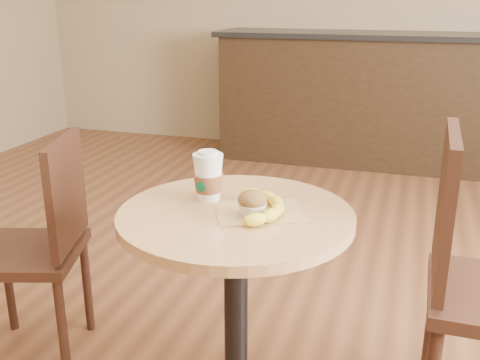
{
  "coord_description": "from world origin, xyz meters",
  "views": [
    {
      "loc": [
        0.43,
        -1.41,
        1.33
      ],
      "look_at": [
        -0.02,
        0.02,
        0.83
      ],
      "focal_mm": 42.0,
      "sensor_mm": 36.0,
      "label": 1
    }
  ],
  "objects_px": {
    "chair_left": "(41,241)",
    "coffee_cup": "(208,178)",
    "muffin": "(252,203)",
    "banana": "(260,207)",
    "cafe_table": "(236,285)"
  },
  "relations": [
    {
      "from": "cafe_table",
      "to": "chair_left",
      "type": "height_order",
      "value": "chair_left"
    },
    {
      "from": "chair_left",
      "to": "coffee_cup",
      "type": "bearing_deg",
      "value": 64.23
    },
    {
      "from": "chair_left",
      "to": "coffee_cup",
      "type": "xyz_separation_m",
      "value": [
        0.7,
        -0.11,
        0.35
      ]
    },
    {
      "from": "muffin",
      "to": "banana",
      "type": "height_order",
      "value": "muffin"
    },
    {
      "from": "chair_left",
      "to": "cafe_table",
      "type": "bearing_deg",
      "value": 60.56
    },
    {
      "from": "cafe_table",
      "to": "coffee_cup",
      "type": "bearing_deg",
      "value": 146.73
    },
    {
      "from": "coffee_cup",
      "to": "cafe_table",
      "type": "bearing_deg",
      "value": -23.75
    },
    {
      "from": "banana",
      "to": "muffin",
      "type": "bearing_deg",
      "value": -134.7
    },
    {
      "from": "coffee_cup",
      "to": "muffin",
      "type": "height_order",
      "value": "coffee_cup"
    },
    {
      "from": "chair_left",
      "to": "banana",
      "type": "bearing_deg",
      "value": 61.76
    },
    {
      "from": "cafe_table",
      "to": "chair_left",
      "type": "distance_m",
      "value": 0.82
    },
    {
      "from": "muffin",
      "to": "banana",
      "type": "relative_size",
      "value": 0.32
    },
    {
      "from": "coffee_cup",
      "to": "banana",
      "type": "distance_m",
      "value": 0.19
    },
    {
      "from": "coffee_cup",
      "to": "banana",
      "type": "bearing_deg",
      "value": -11.11
    },
    {
      "from": "coffee_cup",
      "to": "muffin",
      "type": "bearing_deg",
      "value": -20.24
    }
  ]
}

